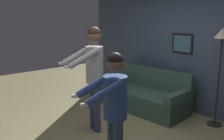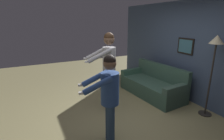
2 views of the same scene
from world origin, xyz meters
name	(u,v)px [view 1 (image 1 of 2)]	position (x,y,z in m)	size (l,w,h in m)	color
back_wall_assembly	(195,51)	(0.02, 2.08, 1.30)	(6.40, 0.10, 2.60)	#425370
couch	(145,97)	(-0.72, 1.41, 0.28)	(1.96, 0.99, 0.87)	#3C5C4B
torchiere_lamp	(221,48)	(0.71, 1.80, 1.46)	(0.30, 0.30, 1.81)	#332D28
person_standing_left	(93,68)	(-0.58, -0.06, 1.13)	(0.54, 0.75, 1.84)	#364262
person_standing_right	(114,104)	(0.59, -0.61, 0.95)	(0.53, 0.69, 1.59)	navy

